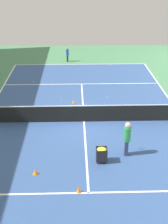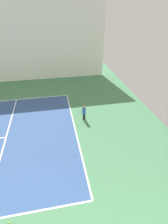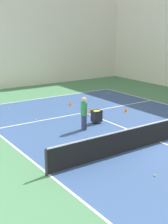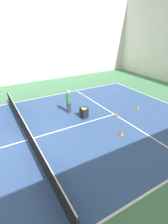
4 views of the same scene
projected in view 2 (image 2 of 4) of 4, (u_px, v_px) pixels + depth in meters
name	position (u px, v px, depth m)	size (l,w,h in m)	color
line_baseline_near	(75.00, 129.00, 13.83)	(11.99, 0.10, 0.00)	white
line_service_near	(6.00, 137.00, 12.99)	(11.99, 0.10, 0.00)	white
player_near_baseline	(84.00, 112.00, 14.57)	(0.30, 0.61, 1.35)	black
tennis_ball_1	(77.00, 125.00, 14.17)	(0.07, 0.07, 0.07)	yellow
tennis_ball_2	(9.00, 222.00, 7.97)	(0.07, 0.07, 0.07)	yellow
tennis_ball_4	(19.00, 110.00, 16.19)	(0.07, 0.07, 0.07)	yellow
tennis_ball_6	(30.00, 98.00, 18.30)	(0.07, 0.07, 0.07)	yellow
tennis_ball_11	(74.00, 114.00, 15.57)	(0.07, 0.07, 0.07)	yellow
tennis_ball_12	(76.00, 118.00, 15.12)	(0.07, 0.07, 0.07)	yellow
tennis_ball_14	(75.00, 154.00, 11.49)	(0.07, 0.07, 0.07)	yellow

